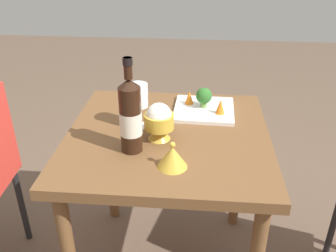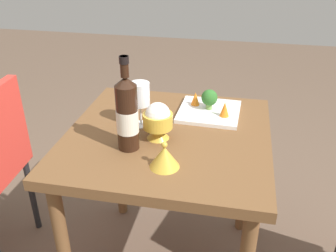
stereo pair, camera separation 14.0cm
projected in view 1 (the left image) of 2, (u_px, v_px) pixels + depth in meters
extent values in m
cube|color=brown|center=(168.00, 137.00, 1.43)|extent=(0.77, 0.77, 0.04)
cylinder|color=brown|center=(111.00, 164.00, 1.91)|extent=(0.05, 0.05, 0.68)
cylinder|color=brown|center=(238.00, 170.00, 1.86)|extent=(0.05, 0.05, 0.68)
cylinder|color=black|center=(22.00, 205.00, 1.82)|extent=(0.03, 0.03, 0.43)
cylinder|color=black|center=(335.00, 220.00, 1.72)|extent=(0.03, 0.03, 0.43)
cylinder|color=black|center=(131.00, 120.00, 1.26)|extent=(0.08, 0.08, 0.24)
cone|color=black|center=(129.00, 83.00, 1.19)|extent=(0.08, 0.08, 0.03)
cylinder|color=black|center=(128.00, 68.00, 1.17)|extent=(0.03, 0.03, 0.07)
cylinder|color=black|center=(128.00, 61.00, 1.16)|extent=(0.03, 0.03, 0.02)
cylinder|color=silver|center=(131.00, 123.00, 1.26)|extent=(0.08, 0.08, 0.08)
cylinder|color=white|center=(139.00, 126.00, 1.46)|extent=(0.07, 0.07, 0.00)
cylinder|color=white|center=(139.00, 116.00, 1.44)|extent=(0.01, 0.01, 0.08)
cylinder|color=white|center=(138.00, 95.00, 1.40)|extent=(0.08, 0.08, 0.09)
cone|color=gold|center=(159.00, 133.00, 1.37)|extent=(0.08, 0.08, 0.04)
cylinder|color=gold|center=(159.00, 121.00, 1.35)|extent=(0.11, 0.11, 0.05)
sphere|color=white|center=(159.00, 116.00, 1.34)|extent=(0.09, 0.09, 0.09)
cone|color=gold|center=(172.00, 157.00, 1.20)|extent=(0.10, 0.10, 0.07)
sphere|color=gold|center=(172.00, 145.00, 1.18)|extent=(0.02, 0.02, 0.02)
cube|color=white|center=(204.00, 110.00, 1.58)|extent=(0.26, 0.26, 0.02)
cylinder|color=#729E4C|center=(203.00, 104.00, 1.58)|extent=(0.03, 0.03, 0.03)
sphere|color=#2D6B28|center=(204.00, 96.00, 1.56)|extent=(0.07, 0.07, 0.07)
cone|color=orange|center=(189.00, 97.00, 1.60)|extent=(0.04, 0.04, 0.06)
cone|color=orange|center=(220.00, 106.00, 1.52)|extent=(0.04, 0.04, 0.06)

